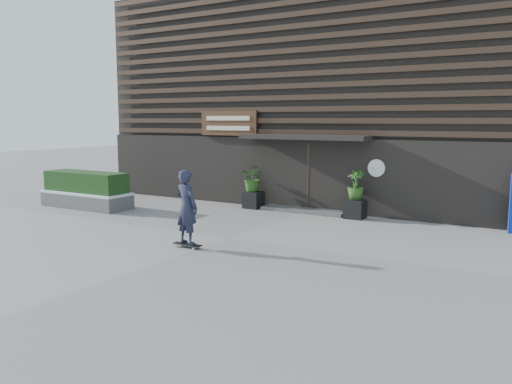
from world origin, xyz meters
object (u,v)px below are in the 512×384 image
Objects in this scene: planter_pot_right at (355,209)px; skateboarder at (187,207)px; raised_bed at (87,200)px; planter_pot_left at (253,200)px.

planter_pot_right is 6.25m from skateboarder.
skateboarder reaches higher than raised_bed.
raised_bed is at bearing -150.76° from planter_pot_left.
skateboarder is (1.61, -5.81, 0.71)m from planter_pot_left.
planter_pot_left is 3.80m from planter_pot_right.
skateboarder is (-2.19, -5.81, 0.71)m from planter_pot_right.
planter_pot_right reaches higher than raised_bed.
raised_bed is 7.46m from skateboarder.
planter_pot_left is 0.31× the size of skateboarder.
planter_pot_left and planter_pot_right have the same top height.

